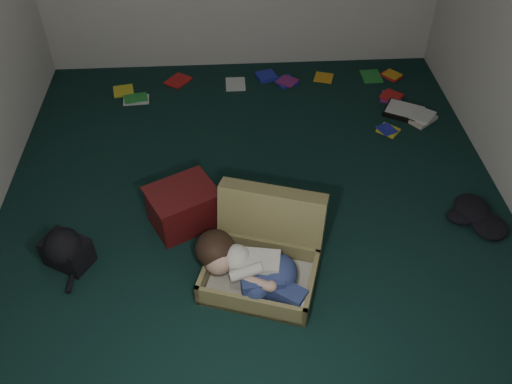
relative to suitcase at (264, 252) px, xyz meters
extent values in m
plane|color=black|center=(-0.03, 0.56, -0.16)|extent=(4.50, 4.50, 0.00)
cube|color=olive|center=(-0.05, -0.14, -0.08)|extent=(0.87, 0.73, 0.17)
cube|color=beige|center=(-0.05, -0.14, -0.12)|extent=(0.79, 0.65, 0.02)
cube|color=olive|center=(0.06, 0.19, 0.10)|extent=(0.78, 0.44, 0.55)
cube|color=silver|center=(-0.07, -0.16, 0.02)|extent=(0.34, 0.23, 0.23)
sphere|color=tan|center=(-0.31, -0.12, 0.08)|extent=(0.20, 0.20, 0.20)
ellipsoid|color=black|center=(-0.33, -0.05, 0.12)|extent=(0.27, 0.28, 0.23)
ellipsoid|color=navy|center=(0.08, -0.19, 0.02)|extent=(0.24, 0.28, 0.23)
cube|color=navy|center=(-0.03, -0.28, 0.00)|extent=(0.29, 0.16, 0.15)
cube|color=navy|center=(0.12, -0.34, -0.02)|extent=(0.28, 0.25, 0.12)
sphere|color=white|center=(0.22, -0.34, -0.04)|extent=(0.12, 0.12, 0.12)
sphere|color=white|center=(0.20, -0.41, -0.05)|extent=(0.11, 0.11, 0.11)
cylinder|color=tan|center=(-0.06, -0.30, 0.06)|extent=(0.20, 0.12, 0.07)
cube|color=#521011|center=(-0.57, 0.47, -0.01)|extent=(0.58, 0.53, 0.31)
cube|color=#521011|center=(-0.57, 0.47, 0.16)|extent=(0.60, 0.56, 0.02)
cube|color=black|center=(1.48, 1.79, -0.14)|extent=(0.46, 0.42, 0.05)
cube|color=white|center=(1.48, 1.79, -0.12)|extent=(0.41, 0.37, 0.01)
cube|color=yellow|center=(-1.26, 2.33, -0.15)|extent=(0.22, 0.16, 0.02)
cube|color=red|center=(-0.71, 2.49, -0.15)|extent=(0.27, 0.26, 0.02)
cube|color=silver|center=(-0.12, 2.39, -0.15)|extent=(0.21, 0.25, 0.02)
cube|color=#1E25A3|center=(0.40, 2.40, -0.15)|extent=(0.23, 0.26, 0.02)
cube|color=orange|center=(0.80, 2.46, -0.15)|extent=(0.27, 0.25, 0.02)
cube|color=#268C33|center=(1.30, 2.45, -0.15)|extent=(0.23, 0.18, 0.02)
cube|color=#85216E|center=(1.42, 2.05, -0.15)|extent=(0.27, 0.26, 0.02)
cube|color=beige|center=(1.60, 1.67, -0.15)|extent=(0.20, 0.24, 0.02)
cube|color=yellow|center=(1.26, 1.52, -0.15)|extent=(0.24, 0.26, 0.02)
cube|color=red|center=(1.51, 2.44, -0.15)|extent=(0.26, 0.24, 0.02)
cube|color=silver|center=(-1.11, 2.16, -0.15)|extent=(0.24, 0.20, 0.02)
cube|color=#1E25A3|center=(0.20, 2.51, -0.15)|extent=(0.26, 0.27, 0.02)
camera|label=1|loc=(-0.21, -2.41, 2.86)|focal=38.00mm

